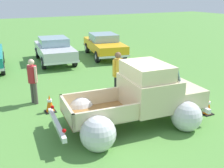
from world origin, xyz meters
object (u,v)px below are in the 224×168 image
at_px(spectator_0, 33,79).
at_px(spectator_1, 118,72).
at_px(show_car_1, 54,49).
at_px(lane_cone_1, 208,106).
at_px(lane_cone_0, 50,103).
at_px(vintage_pickup_truck, 141,100).
at_px(show_car_2, 104,44).

distance_m(spectator_0, spectator_1, 3.13).
height_order(show_car_1, lane_cone_1, show_car_1).
xyz_separation_m(spectator_0, lane_cone_1, (4.98, -3.63, -0.65)).
bearing_deg(lane_cone_0, lane_cone_1, -29.14).
bearing_deg(spectator_0, vintage_pickup_truck, -71.15).
height_order(show_car_2, lane_cone_1, show_car_2).
bearing_deg(show_car_2, lane_cone_0, -27.80).
height_order(spectator_0, lane_cone_1, spectator_0).
xyz_separation_m(vintage_pickup_truck, show_car_2, (3.08, 9.05, 0.03)).
bearing_deg(lane_cone_1, vintage_pickup_truck, 168.15).
relative_size(vintage_pickup_truck, show_car_2, 1.01).
bearing_deg(vintage_pickup_truck, lane_cone_0, 142.52).
xyz_separation_m(show_car_1, lane_cone_0, (-2.14, -6.90, -0.47)).
distance_m(vintage_pickup_truck, lane_cone_1, 2.45).
bearing_deg(lane_cone_1, spectator_0, 143.90).
bearing_deg(lane_cone_1, lane_cone_0, 150.86).
distance_m(vintage_pickup_truck, spectator_1, 2.20).
distance_m(show_car_2, lane_cone_0, 8.80).
bearing_deg(vintage_pickup_truck, spectator_1, 85.66).
bearing_deg(show_car_2, spectator_0, -33.87).
distance_m(lane_cone_0, lane_cone_1, 5.36).
height_order(show_car_2, spectator_0, spectator_0).
distance_m(show_car_2, lane_cone_1, 9.58).
relative_size(vintage_pickup_truck, spectator_1, 2.60).
bearing_deg(vintage_pickup_truck, lane_cone_1, -7.02).
height_order(show_car_2, spectator_1, spectator_1).
xyz_separation_m(show_car_2, lane_cone_1, (-0.72, -9.54, -0.47)).
distance_m(vintage_pickup_truck, show_car_2, 9.56).
bearing_deg(lane_cone_0, show_car_2, 52.10).
bearing_deg(spectator_1, show_car_2, -38.21).
bearing_deg(spectator_0, lane_cone_1, -57.15).
distance_m(vintage_pickup_truck, spectator_0, 4.10).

